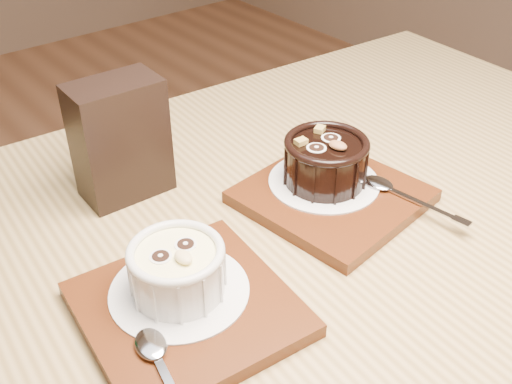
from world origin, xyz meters
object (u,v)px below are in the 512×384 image
tray_left (187,309)px  ramekin_dark (326,159)px  tray_right (332,196)px  condiment_stand (120,140)px  table (282,323)px  ramekin_white (177,268)px

tray_left → ramekin_dark: size_ratio=1.85×
tray_right → condiment_stand: size_ratio=1.29×
table → condiment_stand: bearing=106.1°
tray_left → tray_right: bearing=10.8°
tray_left → tray_right: size_ratio=1.00×
ramekin_dark → condiment_stand: condiment_stand is taller
tray_right → condiment_stand: 0.25m
table → tray_right: bearing=21.7°
tray_right → table: bearing=-158.3°
ramekin_white → condiment_stand: condiment_stand is taller
table → tray_right: size_ratio=6.97×
table → ramekin_white: bearing=171.0°
table → tray_left: size_ratio=6.97×
table → condiment_stand: 0.27m
tray_right → condiment_stand: bearing=135.6°
table → condiment_stand: size_ratio=8.97×
tray_right → ramekin_dark: size_ratio=1.85×
tray_right → ramekin_dark: (0.01, 0.02, 0.04)m
table → ramekin_white: size_ratio=14.23×
condiment_stand → tray_right: bearing=-44.4°
tray_left → ramekin_white: ramekin_white is taller
tray_left → condiment_stand: condiment_stand is taller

